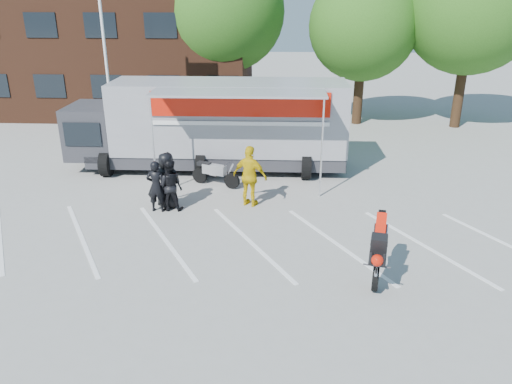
# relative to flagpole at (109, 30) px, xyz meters

# --- Properties ---
(ground) EXTENTS (100.00, 100.00, 0.00)m
(ground) POSITION_rel_flagpole_xyz_m (6.24, -10.00, -5.05)
(ground) COLOR gray
(ground) RESTS_ON ground
(parking_bay_lines) EXTENTS (18.09, 13.33, 0.01)m
(parking_bay_lines) POSITION_rel_flagpole_xyz_m (6.24, -9.00, -5.05)
(parking_bay_lines) COLOR white
(parking_bay_lines) RESTS_ON ground
(office_building) EXTENTS (18.00, 8.00, 7.00)m
(office_building) POSITION_rel_flagpole_xyz_m (-3.76, 8.00, -1.55)
(office_building) COLOR #4D2818
(office_building) RESTS_ON ground
(flagpole) EXTENTS (1.61, 0.12, 8.00)m
(flagpole) POSITION_rel_flagpole_xyz_m (0.00, 0.00, 0.00)
(flagpole) COLOR white
(flagpole) RESTS_ON ground
(tree_left) EXTENTS (6.12, 6.12, 8.64)m
(tree_left) POSITION_rel_flagpole_xyz_m (4.24, 6.00, 0.51)
(tree_left) COLOR #382314
(tree_left) RESTS_ON ground
(tree_mid) EXTENTS (5.44, 5.44, 7.68)m
(tree_mid) POSITION_rel_flagpole_xyz_m (11.24, 5.00, -0.11)
(tree_mid) COLOR #382314
(tree_mid) RESTS_ON ground
(tree_right) EXTENTS (6.46, 6.46, 9.12)m
(tree_right) POSITION_rel_flagpole_xyz_m (16.24, 4.50, 0.82)
(tree_right) COLOR #382314
(tree_right) RESTS_ON ground
(transporter_truck) EXTENTS (10.78, 5.26, 3.42)m
(transporter_truck) POSITION_rel_flagpole_xyz_m (4.77, -2.80, -5.05)
(transporter_truck) COLOR gray
(transporter_truck) RESTS_ON ground
(parked_motorcycle) EXTENTS (2.03, 1.33, 1.01)m
(parked_motorcycle) POSITION_rel_flagpole_xyz_m (4.93, -4.68, -5.05)
(parked_motorcycle) COLOR #B1B1B6
(parked_motorcycle) RESTS_ON ground
(stunt_bike_rider) EXTENTS (1.10, 1.76, 1.92)m
(stunt_bike_rider) POSITION_rel_flagpole_xyz_m (9.63, -10.71, -5.05)
(stunt_bike_rider) COLOR black
(stunt_bike_rider) RESTS_ON ground
(spectator_leather_a) EXTENTS (1.01, 0.78, 1.83)m
(spectator_leather_a) POSITION_rel_flagpole_xyz_m (3.65, -6.69, -4.14)
(spectator_leather_a) COLOR black
(spectator_leather_a) RESTS_ON ground
(spectator_leather_b) EXTENTS (0.63, 0.43, 1.67)m
(spectator_leather_b) POSITION_rel_flagpole_xyz_m (3.37, -7.02, -4.22)
(spectator_leather_b) COLOR black
(spectator_leather_b) RESTS_ON ground
(spectator_leather_c) EXTENTS (0.82, 0.65, 1.66)m
(spectator_leather_c) POSITION_rel_flagpole_xyz_m (3.76, -6.88, -4.22)
(spectator_leather_c) COLOR black
(spectator_leather_c) RESTS_ON ground
(spectator_hivis) EXTENTS (1.27, 0.91, 2.00)m
(spectator_hivis) POSITION_rel_flagpole_xyz_m (6.28, -6.42, -4.05)
(spectator_hivis) COLOR #DEB80B
(spectator_hivis) RESTS_ON ground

